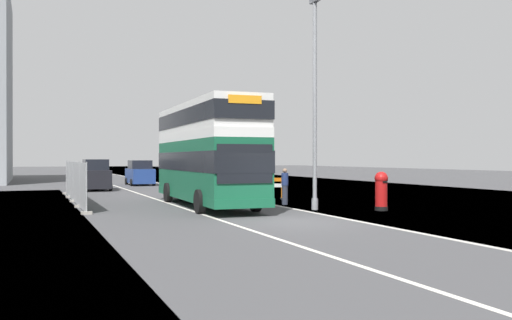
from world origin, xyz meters
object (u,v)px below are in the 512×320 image
at_px(car_receding_mid, 140,173).
at_px(pedestrian_at_kerb, 285,186).
at_px(double_decker_bus, 207,152).
at_px(lamppost_foreground, 315,109).
at_px(car_oncoming_near, 96,176).
at_px(roadworks_barrier, 269,186).
at_px(red_pillar_postbox, 381,189).

xyz_separation_m(car_receding_mid, pedestrian_at_kerb, (2.99, -22.41, -0.09)).
bearing_deg(car_receding_mid, double_decker_bus, -92.14).
bearing_deg(lamppost_foreground, car_oncoming_near, 110.93).
height_order(double_decker_bus, car_receding_mid, double_decker_bus).
bearing_deg(roadworks_barrier, pedestrian_at_kerb, -100.70).
distance_m(red_pillar_postbox, car_receding_mid, 27.35).
relative_size(double_decker_bus, pedestrian_at_kerb, 6.24).
height_order(car_receding_mid, pedestrian_at_kerb, car_receding_mid).
height_order(double_decker_bus, pedestrian_at_kerb, double_decker_bus).
distance_m(double_decker_bus, roadworks_barrier, 5.55).
xyz_separation_m(car_oncoming_near, car_receding_mid, (4.28, 6.25, -0.04)).
bearing_deg(roadworks_barrier, car_oncoming_near, 121.90).
height_order(lamppost_foreground, roadworks_barrier, lamppost_foreground).
distance_m(red_pillar_postbox, car_oncoming_near, 22.77).
bearing_deg(car_oncoming_near, lamppost_foreground, -69.07).
bearing_deg(car_receding_mid, roadworks_barrier, -79.14).
bearing_deg(double_decker_bus, pedestrian_at_kerb, -9.96).
bearing_deg(double_decker_bus, car_receding_mid, 87.86).
relative_size(lamppost_foreground, red_pillar_postbox, 5.52).
bearing_deg(car_oncoming_near, double_decker_bus, -77.38).
relative_size(lamppost_foreground, roadworks_barrier, 5.72).
bearing_deg(car_oncoming_near, roadworks_barrier, -58.10).
xyz_separation_m(double_decker_bus, car_receding_mid, (0.81, 21.74, -1.59)).
xyz_separation_m(red_pillar_postbox, car_receding_mid, (-5.58, 26.77, 0.05)).
xyz_separation_m(lamppost_foreground, car_receding_mid, (-3.04, 25.40, -3.45)).
xyz_separation_m(double_decker_bus, lamppost_foreground, (3.85, -3.66, 1.86)).
height_order(lamppost_foreground, pedestrian_at_kerb, lamppost_foreground).
xyz_separation_m(roadworks_barrier, car_oncoming_near, (-7.92, 12.73, 0.28)).
bearing_deg(car_receding_mid, red_pillar_postbox, -78.23).
relative_size(red_pillar_postbox, roadworks_barrier, 1.04).
bearing_deg(car_receding_mid, pedestrian_at_kerb, -82.39).
relative_size(roadworks_barrier, pedestrian_at_kerb, 0.92).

